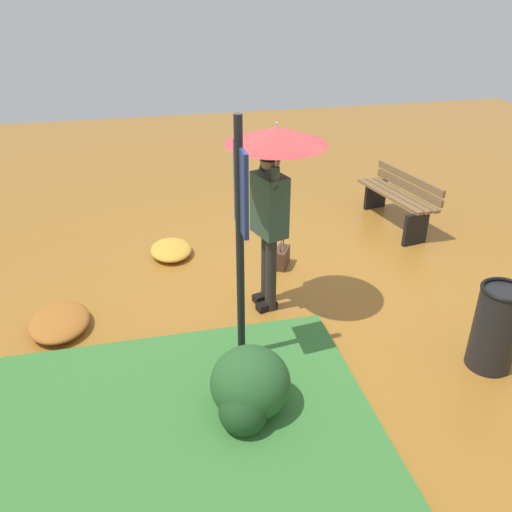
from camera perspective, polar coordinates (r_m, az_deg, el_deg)
The scene contains 9 objects.
ground_plane at distance 5.95m, azimuth 2.95°, elevation -4.64°, with size 18.00×18.00×0.00m, color #9E6623.
person_with_umbrella at distance 5.10m, azimuth 1.86°, elevation 9.04°, with size 0.96×0.96×2.04m.
info_sign_post at distance 4.35m, azimuth -1.66°, elevation 4.05°, with size 0.44×0.07×2.30m.
handbag at distance 6.53m, azimuth 2.78°, elevation -0.12°, with size 0.33×0.27×0.37m.
park_bench at distance 7.81m, azimuth 15.09°, elevation 6.02°, with size 1.41×0.63×0.75m.
trash_bin at distance 5.24m, azimuth 24.44°, elevation -7.04°, with size 0.42×0.42×0.83m.
shrub_cluster at distance 4.38m, azimuth -0.75°, elevation -14.04°, with size 0.72×0.65×0.59m.
leaf_pile_near_person at distance 6.91m, azimuth -9.14°, elevation 0.67°, with size 0.66×0.53×0.15m.
leaf_pile_by_bench at distance 5.79m, azimuth -20.44°, elevation -6.67°, with size 0.75×0.60×0.17m.
Camera 1 is at (4.80, -1.41, 3.22)m, focal length 37.11 mm.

